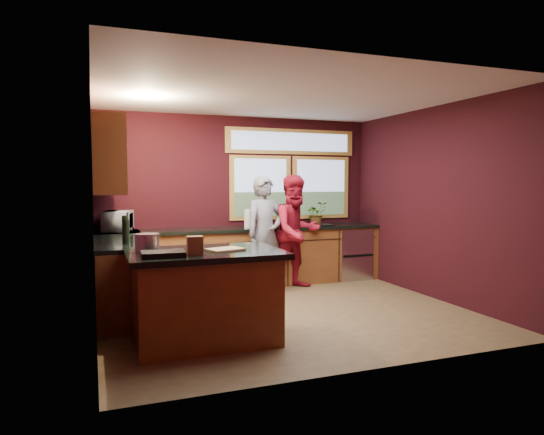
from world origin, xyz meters
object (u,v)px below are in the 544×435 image
person_grey (265,234)px  island (205,296)px  person_red (296,232)px  cutting_board (225,249)px  stock_pot (147,243)px

person_grey → island: bearing=-137.9°
person_red → cutting_board: person_red is taller
person_grey → cutting_board: size_ratio=4.94×
person_grey → cutting_board: bearing=-133.2°
person_red → stock_pot: person_red is taller
island → person_red: size_ratio=0.89×
person_grey → person_red: (0.51, 0.00, 0.01)m
island → cutting_board: cutting_board is taller
island → cutting_board: 0.52m
person_grey → person_red: 0.51m
cutting_board → stock_pot: bearing=165.1°
island → person_grey: size_ratio=0.90×
person_grey → cutting_board: 2.37m
person_red → cutting_board: bearing=-140.2°
person_grey → stock_pot: person_grey is taller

